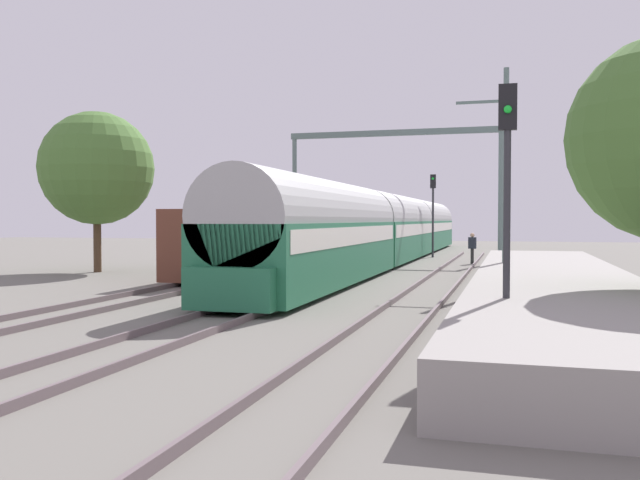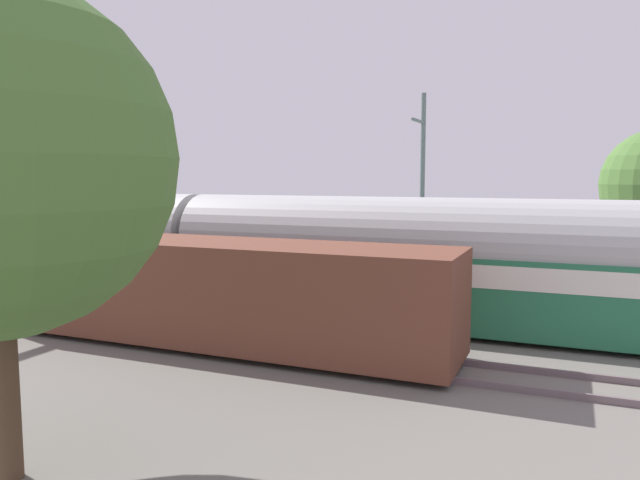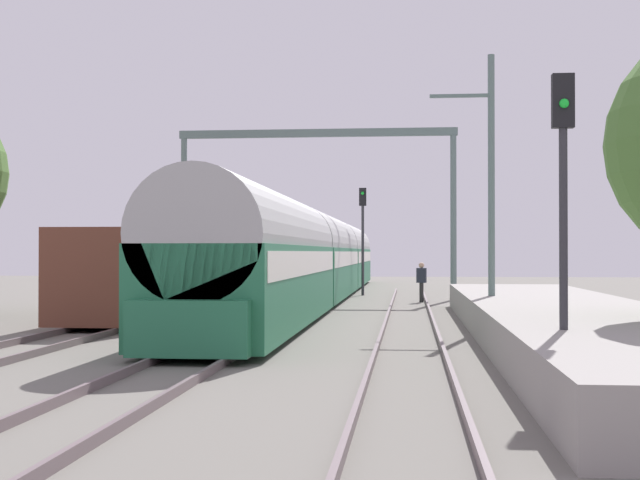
# 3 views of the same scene
# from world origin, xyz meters

# --- Properties ---
(ground) EXTENTS (120.00, 120.00, 0.00)m
(ground) POSITION_xyz_m (0.00, 0.00, 0.00)
(ground) COLOR slate
(track_far_west) EXTENTS (1.52, 60.00, 0.16)m
(track_far_west) POSITION_xyz_m (-4.25, 0.00, 0.08)
(track_far_west) COLOR #68595C
(track_far_west) RESTS_ON ground
(track_west) EXTENTS (1.52, 60.00, 0.16)m
(track_west) POSITION_xyz_m (0.00, 0.00, 0.08)
(track_west) COLOR #68595C
(track_west) RESTS_ON ground
(track_east) EXTENTS (1.52, 60.00, 0.16)m
(track_east) POSITION_xyz_m (4.25, 0.00, 0.08)
(track_east) COLOR #68595C
(track_east) RESTS_ON ground
(platform) EXTENTS (4.40, 28.00, 0.90)m
(platform) POSITION_xyz_m (8.07, 2.00, 0.45)
(platform) COLOR gray
(platform) RESTS_ON ground
(passenger_train) EXTENTS (2.93, 49.20, 3.82)m
(passenger_train) POSITION_xyz_m (0.00, 20.74, 1.97)
(passenger_train) COLOR #236B47
(passenger_train) RESTS_ON ground
(freight_car) EXTENTS (2.80, 13.00, 2.70)m
(freight_car) POSITION_xyz_m (-4.25, 9.04, 1.47)
(freight_car) COLOR brown
(freight_car) RESTS_ON ground
(person_crossing) EXTENTS (0.45, 0.33, 1.73)m
(person_crossing) POSITION_xyz_m (4.78, 18.86, 1.03)
(person_crossing) COLOR #272727
(person_crossing) RESTS_ON ground
(railway_signal_near) EXTENTS (0.36, 0.30, 5.15)m
(railway_signal_near) POSITION_xyz_m (6.79, -5.62, 3.29)
(railway_signal_near) COLOR #2D2D33
(railway_signal_near) RESTS_ON ground
(railway_signal_far) EXTENTS (0.36, 0.30, 5.42)m
(railway_signal_far) POSITION_xyz_m (1.92, 24.87, 3.45)
(railway_signal_far) COLOR #2D2D33
(railway_signal_far) RESTS_ON ground
(catenary_gantry) EXTENTS (12.90, 0.28, 7.86)m
(catenary_gantry) POSITION_xyz_m (0.00, 20.78, 5.66)
(catenary_gantry) COLOR slate
(catenary_gantry) RESTS_ON ground
(catenary_pole_east_mid) EXTENTS (1.90, 0.20, 8.00)m
(catenary_pole_east_mid) POSITION_xyz_m (6.60, 6.07, 4.15)
(catenary_pole_east_mid) COLOR slate
(catenary_pole_east_mid) RESTS_ON ground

